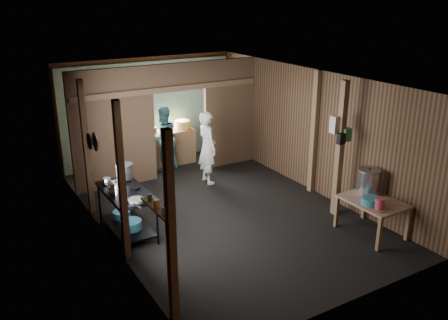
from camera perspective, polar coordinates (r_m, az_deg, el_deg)
floor at (r=9.46m, az=-0.62°, el=-5.95°), size 4.50×7.00×0.00m
ceiling at (r=8.66m, az=-0.68°, el=9.78°), size 4.50×7.00×0.00m
wall_back at (r=12.02m, az=-9.07°, el=5.97°), size 4.50×0.00×2.60m
wall_front at (r=6.40m, az=15.34°, el=-6.80°), size 4.50×0.00×2.60m
wall_left at (r=8.15m, az=-14.48°, el=-0.96°), size 0.00×7.00×2.60m
wall_right at (r=10.24m, az=10.34°, el=3.52°), size 0.00×7.00×2.60m
partition_left at (r=10.41m, az=-13.14°, el=3.59°), size 1.85×0.10×2.60m
partition_right at (r=11.57m, az=0.66°, el=5.68°), size 1.35×0.10×2.60m
partition_header at (r=10.75m, az=-5.46°, el=9.97°), size 1.30×0.10×0.60m
turquoise_panel at (r=11.98m, az=-8.95°, el=5.68°), size 4.40×0.06×2.50m
back_counter at (r=11.88m, az=-6.51°, el=1.54°), size 1.20×0.50×0.85m
wall_clock at (r=11.90m, az=-7.92°, el=8.84°), size 0.20×0.03×0.20m
post_left_a at (r=5.92m, az=-6.40°, el=-8.46°), size 0.10×0.12×2.60m
post_left_b at (r=7.45m, az=-12.18°, el=-2.72°), size 0.10×0.12×2.60m
post_left_c at (r=9.27m, az=-16.23°, el=1.36°), size 0.10×0.12×2.60m
post_right at (r=10.05m, az=10.77°, el=3.19°), size 0.10×0.12×2.60m
post_free at (r=9.07m, az=13.74°, el=1.18°), size 0.12×0.12×2.60m
cross_beam at (r=10.65m, az=-6.53°, el=8.48°), size 4.40×0.12×0.12m
pan_lid_big at (r=8.42m, az=-15.21°, el=2.14°), size 0.03×0.34×0.34m
pan_lid_small at (r=8.82m, az=-15.88°, el=2.18°), size 0.03×0.30×0.30m
wall_shelf at (r=6.30m, az=-8.09°, el=-5.72°), size 0.14×0.80×0.03m
jar_white at (r=6.06m, az=-7.19°, el=-6.05°), size 0.07×0.07×0.10m
jar_yellow at (r=6.27m, az=-8.12°, el=-5.19°), size 0.08×0.08×0.10m
jar_green at (r=6.46m, az=-8.88°, el=-4.47°), size 0.06×0.06×0.10m
bag_white at (r=8.95m, az=13.39°, el=4.19°), size 0.22×0.15×0.32m
bag_green at (r=8.99m, az=14.47°, el=2.96°), size 0.16×0.12×0.24m
bag_black at (r=8.89m, az=13.89°, el=2.50°), size 0.14×0.10×0.20m
gas_range at (r=8.57m, az=-11.56°, el=-6.15°), size 0.72×1.40×0.82m
prep_table at (r=8.83m, az=17.29°, el=-6.55°), size 0.78×1.08×0.64m
stove_pot_large at (r=8.84m, az=-11.87°, el=-1.44°), size 0.39×0.39×0.32m
stove_pot_med at (r=8.30m, az=-12.85°, el=-3.33°), size 0.25×0.25×0.22m
stove_saucepan at (r=8.79m, az=-13.93°, el=-2.40°), size 0.19×0.19×0.09m
frying_pan at (r=7.93m, az=-10.49°, el=-4.76°), size 0.39×0.54×0.06m
blue_tub_front at (r=8.50m, az=-11.11°, el=-7.64°), size 0.37×0.37×0.15m
blue_tub_back at (r=8.94m, az=-12.22°, el=-6.41°), size 0.32×0.32×0.13m
stock_pot at (r=8.89m, az=16.96°, el=-2.53°), size 0.51×0.51×0.48m
wash_basin at (r=8.51m, az=17.25°, el=-4.72°), size 0.43×0.43×0.13m
pink_bucket at (r=8.37m, az=18.20°, el=-5.02°), size 0.19×0.19×0.18m
knife at (r=8.32m, az=19.04°, el=-5.92°), size 0.30×0.13×0.01m
yellow_tub at (r=11.88m, az=-5.00°, el=4.25°), size 0.38×0.38×0.21m
red_cup at (r=11.59m, az=-8.36°, el=3.57°), size 0.13×0.13×0.15m
cook at (r=10.52m, az=-2.01°, el=1.49°), size 0.41×0.61×1.63m
worker_back at (r=11.38m, az=-7.34°, el=2.57°), size 0.80×0.64×1.56m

